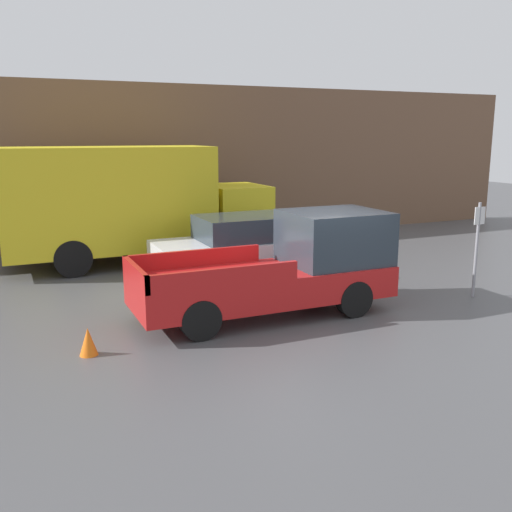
{
  "coord_description": "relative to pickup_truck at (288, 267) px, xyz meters",
  "views": [
    {
      "loc": [
        -6.05,
        -10.23,
        3.73
      ],
      "look_at": [
        -0.94,
        1.16,
        1.06
      ],
      "focal_mm": 40.0,
      "sensor_mm": 36.0,
      "label": 1
    }
  ],
  "objects": [
    {
      "name": "car",
      "position": [
        0.29,
        3.1,
        -0.13
      ],
      "size": [
        4.58,
        2.0,
        1.66
      ],
      "color": "silver",
      "rests_on": "ground"
    },
    {
      "name": "pickup_truck",
      "position": [
        0.0,
        0.0,
        0.0
      ],
      "size": [
        5.42,
        1.93,
        2.11
      ],
      "color": "red",
      "rests_on": "ground"
    },
    {
      "name": "ground_plane",
      "position": [
        0.65,
        -0.16,
        -0.98
      ],
      "size": [
        60.0,
        60.0,
        0.0
      ],
      "primitive_type": "plane",
      "color": "#4C4C4F"
    },
    {
      "name": "traffic_cone",
      "position": [
        -4.25,
        -0.77,
        -0.73
      ],
      "size": [
        0.31,
        0.31,
        0.49
      ],
      "color": "orange",
      "rests_on": "ground"
    },
    {
      "name": "delivery_truck",
      "position": [
        -2.05,
        6.11,
        0.83
      ],
      "size": [
        7.66,
        2.37,
        3.39
      ],
      "color": "gold",
      "rests_on": "ground"
    },
    {
      "name": "building_wall",
      "position": [
        0.65,
        8.84,
        1.72
      ],
      "size": [
        28.0,
        0.15,
        5.4
      ],
      "color": "brown",
      "rests_on": "ground"
    },
    {
      "name": "parking_sign",
      "position": [
        4.49,
        -0.75,
        0.28
      ],
      "size": [
        0.3,
        0.07,
        2.22
      ],
      "color": "gray",
      "rests_on": "ground"
    }
  ]
}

